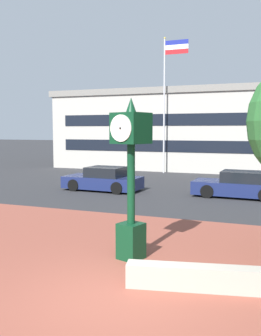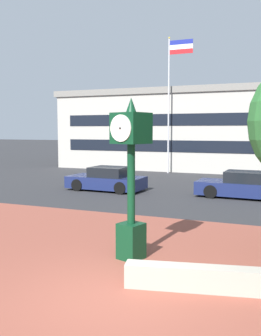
{
  "view_description": "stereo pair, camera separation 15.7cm",
  "coord_description": "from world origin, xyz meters",
  "px_view_note": "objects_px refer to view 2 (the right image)",
  "views": [
    {
      "loc": [
        2.82,
        -6.52,
        3.26
      ],
      "look_at": [
        -0.47,
        2.1,
        2.34
      ],
      "focal_mm": 40.43,
      "sensor_mm": 36.0,
      "label": 1
    },
    {
      "loc": [
        2.97,
        -6.46,
        3.26
      ],
      "look_at": [
        -0.47,
        2.1,
        2.34
      ],
      "focal_mm": 40.43,
      "sensor_mm": 36.0,
      "label": 2
    }
  ],
  "objects_px": {
    "street_clock": "(131,171)",
    "car_street_mid": "(243,186)",
    "car_street_near": "(107,180)",
    "civic_building": "(218,130)",
    "flagpole_primary": "(171,93)"
  },
  "relations": [
    {
      "from": "car_street_mid",
      "to": "flagpole_primary",
      "type": "bearing_deg",
      "value": 37.59
    },
    {
      "from": "street_clock",
      "to": "flagpole_primary",
      "type": "relative_size",
      "value": 0.4
    },
    {
      "from": "car_street_mid",
      "to": "car_street_near",
      "type": "bearing_deg",
      "value": 96.19
    },
    {
      "from": "street_clock",
      "to": "car_street_mid",
      "type": "height_order",
      "value": "street_clock"
    },
    {
      "from": "car_street_mid",
      "to": "flagpole_primary",
      "type": "height_order",
      "value": "flagpole_primary"
    },
    {
      "from": "car_street_near",
      "to": "civic_building",
      "type": "distance_m",
      "value": 17.19
    },
    {
      "from": "street_clock",
      "to": "car_street_mid",
      "type": "distance_m",
      "value": 10.44
    },
    {
      "from": "car_street_mid",
      "to": "civic_building",
      "type": "relative_size",
      "value": 0.17
    },
    {
      "from": "street_clock",
      "to": "car_street_mid",
      "type": "xyz_separation_m",
      "value": [
        1.77,
        10.15,
        -1.67
      ]
    },
    {
      "from": "car_street_mid",
      "to": "civic_building",
      "type": "height_order",
      "value": "civic_building"
    },
    {
      "from": "car_street_near",
      "to": "car_street_mid",
      "type": "bearing_deg",
      "value": -83.96
    },
    {
      "from": "street_clock",
      "to": "car_street_mid",
      "type": "bearing_deg",
      "value": 98.08
    },
    {
      "from": "car_street_near",
      "to": "street_clock",
      "type": "bearing_deg",
      "value": -148.76
    },
    {
      "from": "flagpole_primary",
      "to": "civic_building",
      "type": "xyz_separation_m",
      "value": [
        2.34,
        7.43,
        -2.7
      ]
    },
    {
      "from": "street_clock",
      "to": "civic_building",
      "type": "relative_size",
      "value": 0.16
    }
  ]
}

